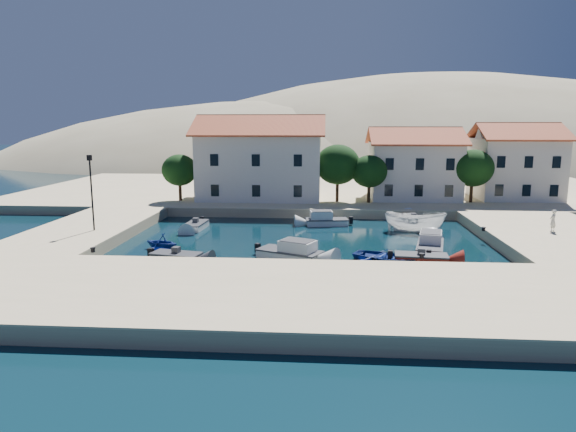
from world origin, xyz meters
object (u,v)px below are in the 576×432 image
object	(u,v)px
cabin_cruiser_east	(430,245)
building_mid	(414,162)
cabin_cruiser_south	(290,252)
pedestrian	(553,221)
lamppost	(91,185)
building_right	(515,160)
rowboat_south	(384,261)
boat_east	(414,232)
building_left	(261,156)

from	to	relation	value
cabin_cruiser_east	building_mid	bearing A→B (deg)	7.33
cabin_cruiser_south	pedestrian	size ratio (longest dim) A/B	2.84
lamppost	cabin_cruiser_south	xyz separation A→B (m)	(16.58, -4.12, -4.28)
pedestrian	lamppost	bearing A→B (deg)	-34.85
building_mid	building_right	xyz separation A→B (m)	(12.00, 1.00, 0.25)
building_right	rowboat_south	bearing A→B (deg)	-124.32
rowboat_south	boat_east	xyz separation A→B (m)	(3.84, 10.25, 0.00)
cabin_cruiser_south	cabin_cruiser_east	bearing A→B (deg)	40.23
building_left	pedestrian	xyz separation A→B (m)	(26.25, -17.79, -4.03)
lamppost	pedestrian	world-z (taller)	lamppost
building_mid	boat_east	distance (m)	16.27
rowboat_south	boat_east	bearing A→B (deg)	5.64
cabin_cruiser_south	pedestrian	bearing A→B (deg)	41.98
building_left	rowboat_south	size ratio (longest dim) A/B	3.24
lamppost	rowboat_south	distance (m)	24.31
rowboat_south	boat_east	size ratio (longest dim) A/B	0.83
cabin_cruiser_south	building_mid	bearing A→B (deg)	88.10
building_right	cabin_cruiser_east	distance (m)	27.75
building_left	lamppost	distance (m)	23.10
building_left	pedestrian	world-z (taller)	building_left
building_right	lamppost	xyz separation A→B (m)	(-41.50, -22.00, -0.72)
rowboat_south	boat_east	world-z (taller)	boat_east
building_mid	building_right	distance (m)	12.04
building_right	cabin_cruiser_south	size ratio (longest dim) A/B	1.84
building_right	cabin_cruiser_east	world-z (taller)	building_right
building_left	cabin_cruiser_east	xyz separation A→B (m)	(15.75, -21.28, -5.46)
building_right	cabin_cruiser_south	bearing A→B (deg)	-133.65
building_mid	boat_east	xyz separation A→B (m)	(-2.25, -15.24, -5.22)
lamppost	cabin_cruiser_south	size ratio (longest dim) A/B	1.21
pedestrian	boat_east	bearing A→B (deg)	-56.84
lamppost	boat_east	size ratio (longest dim) A/B	1.13
rowboat_south	cabin_cruiser_east	size ratio (longest dim) A/B	0.89
building_right	boat_east	xyz separation A→B (m)	(-14.25, -16.24, -5.47)
building_left	building_right	distance (m)	30.07
building_left	rowboat_south	bearing A→B (deg)	-64.06
building_mid	rowboat_south	bearing A→B (deg)	-103.42
building_mid	building_right	size ratio (longest dim) A/B	1.11
building_right	building_left	bearing A→B (deg)	-176.19
building_right	lamppost	distance (m)	46.98
pedestrian	rowboat_south	bearing A→B (deg)	-13.13
rowboat_south	lamppost	bearing A→B (deg)	105.30
boat_east	building_mid	bearing A→B (deg)	9.65
boat_east	cabin_cruiser_south	bearing A→B (deg)	150.82
building_right	lamppost	world-z (taller)	building_right
building_left	cabin_cruiser_east	size ratio (longest dim) A/B	2.88
building_mid	rowboat_south	size ratio (longest dim) A/B	2.31
cabin_cruiser_east	rowboat_south	bearing A→B (deg)	143.05
building_mid	rowboat_south	distance (m)	26.72
rowboat_south	boat_east	distance (m)	10.94
building_left	cabin_cruiser_south	distance (m)	25.25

